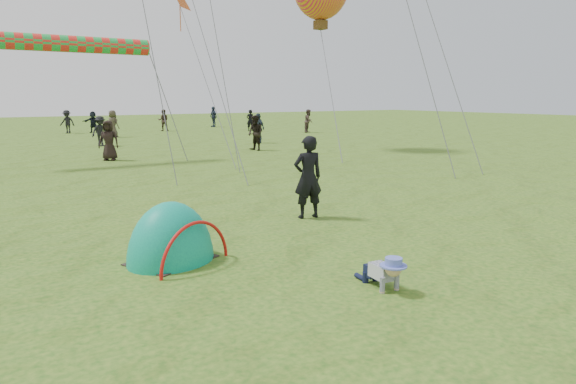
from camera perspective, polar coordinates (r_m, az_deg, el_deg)
ground at (r=7.34m, az=5.51°, el=-10.88°), size 140.00×140.00×0.00m
crawling_toddler at (r=7.43m, az=10.66°, el=-8.62°), size 0.54×0.72×0.52m
popup_tent at (r=8.78m, az=-12.82°, el=-7.45°), size 1.90×1.75×1.99m
standing_adult at (r=11.35m, az=2.23°, el=1.65°), size 0.74×0.55×1.84m
crowd_person_1 at (r=41.45m, az=-13.68°, el=7.75°), size 0.97×0.86×1.66m
crowd_person_2 at (r=29.93m, az=-3.31°, el=7.09°), size 0.54×1.05×1.71m
crowd_person_3 at (r=40.98m, az=-23.33°, el=7.18°), size 1.23×1.18×1.68m
crowd_person_4 at (r=36.05m, az=-18.89°, el=7.19°), size 0.95×1.03×1.77m
crowd_person_5 at (r=41.00m, az=-20.84°, el=7.28°), size 1.53×1.04×1.58m
crowd_person_6 at (r=40.52m, az=-4.22°, el=7.95°), size 0.69×0.56×1.64m
crowd_person_7 at (r=25.74m, az=-3.64°, el=6.56°), size 0.82×0.97×1.75m
crowd_person_8 at (r=46.18m, az=-8.29°, el=8.28°), size 0.52×1.08×1.78m
crowd_person_9 at (r=29.76m, az=-20.10°, el=6.37°), size 1.19×0.90×1.62m
crowd_person_10 at (r=23.00m, az=-19.30°, el=5.43°), size 0.98×0.89×1.69m
crowd_person_13 at (r=38.55m, az=2.32°, el=7.89°), size 1.06×1.01×1.71m
rainbow_tube_kite at (r=22.33m, az=-23.29°, el=14.89°), size 6.26×0.64×0.64m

